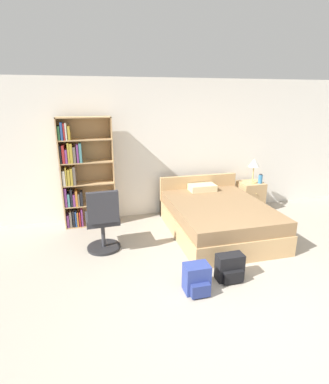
# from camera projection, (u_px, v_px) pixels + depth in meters

# --- Properties ---
(ground_plane) EXTENTS (14.00, 14.00, 0.00)m
(ground_plane) POSITION_uv_depth(u_px,v_px,m) (260.00, 314.00, 3.26)
(ground_plane) COLOR #A39989
(wall_back) EXTENTS (9.00, 0.06, 2.60)m
(wall_back) POSITION_uv_depth(u_px,v_px,m) (177.00, 148.00, 5.85)
(wall_back) COLOR white
(wall_back) RESTS_ON ground_plane
(bookshelf) EXTENTS (0.91, 0.30, 1.95)m
(bookshelf) POSITION_uv_depth(u_px,v_px,m) (80.00, 175.00, 5.27)
(bookshelf) COLOR tan
(bookshelf) RESTS_ON ground_plane
(bed) EXTENTS (1.56, 2.07, 0.79)m
(bed) POSITION_uv_depth(u_px,v_px,m) (217.00, 217.00, 5.18)
(bed) COLOR tan
(bed) RESTS_ON ground_plane
(office_chair) EXTENTS (0.51, 0.59, 1.01)m
(office_chair) POSITION_uv_depth(u_px,v_px,m) (103.00, 222.00, 4.45)
(office_chair) COLOR #232326
(office_chair) RESTS_ON ground_plane
(nightstand) EXTENTS (0.47, 0.48, 0.60)m
(nightstand) POSITION_uv_depth(u_px,v_px,m) (250.00, 196.00, 6.20)
(nightstand) COLOR tan
(nightstand) RESTS_ON ground_plane
(table_lamp) EXTENTS (0.22, 0.22, 0.49)m
(table_lamp) POSITION_uv_depth(u_px,v_px,m) (254.00, 164.00, 5.98)
(table_lamp) COLOR tan
(table_lamp) RESTS_ON nightstand
(water_bottle) EXTENTS (0.08, 0.08, 0.19)m
(water_bottle) POSITION_uv_depth(u_px,v_px,m) (260.00, 179.00, 6.01)
(water_bottle) COLOR teal
(water_bottle) RESTS_ON nightstand
(backpack_black) EXTENTS (0.35, 0.24, 0.35)m
(backpack_black) POSITION_uv_depth(u_px,v_px,m) (230.00, 268.00, 3.83)
(backpack_black) COLOR black
(backpack_black) RESTS_ON ground_plane
(backpack_blue) EXTENTS (0.30, 0.30, 0.35)m
(backpack_blue) POSITION_uv_depth(u_px,v_px,m) (197.00, 279.00, 3.59)
(backpack_blue) COLOR navy
(backpack_blue) RESTS_ON ground_plane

